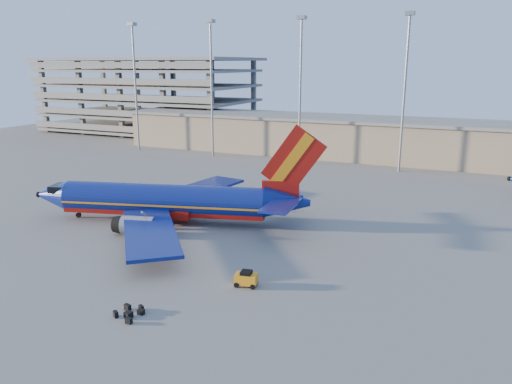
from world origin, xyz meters
TOP-DOWN VIEW (x-y plane):
  - ground at (0.00, 0.00)m, footprint 220.00×220.00m
  - terminal_building at (10.00, 58.00)m, footprint 122.00×16.00m
  - parking_garage at (-62.00, 74.05)m, footprint 62.00×32.00m
  - light_mast_row at (5.00, 46.00)m, footprint 101.60×1.60m
  - aircraft_main at (-6.62, 2.22)m, footprint 37.10×35.19m
  - baggage_tug at (10.32, -11.03)m, footprint 2.21×1.54m
  - luggage_pile at (4.20, -19.94)m, footprint 2.18×2.41m

SIDE VIEW (x-z plane):
  - ground at x=0.00m, z-range 0.00..0.00m
  - luggage_pile at x=4.20m, z-range -0.03..0.52m
  - baggage_tug at x=10.32m, z-range 0.03..1.49m
  - aircraft_main at x=-6.62m, z-range -3.68..9.17m
  - terminal_building at x=10.00m, z-range 0.07..8.57m
  - parking_garage at x=-62.00m, z-range 1.03..22.43m
  - light_mast_row at x=5.00m, z-range 3.23..31.88m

